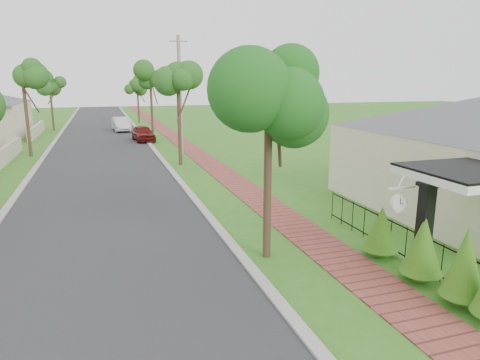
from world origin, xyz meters
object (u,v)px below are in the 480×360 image
near_tree (269,101)px  station_clock (399,202)px  utility_pole (180,95)px  parked_car_red (143,133)px  parked_car_white (121,124)px  porch_post (423,237)px

near_tree → station_clock: 4.19m
utility_pole → parked_car_red: bearing=104.8°
parked_car_red → parked_car_white: parked_car_white is taller
parked_car_white → station_clock: size_ratio=5.45×
utility_pole → station_clock: 20.77m
utility_pole → station_clock: (1.75, -20.60, -2.03)m
parked_car_white → station_clock: station_clock is taller
parked_car_red → porch_post: bearing=-87.0°
parked_car_red → utility_pole: (1.90, -7.20, 3.34)m
porch_post → parked_car_red: (-4.15, 28.20, -0.48)m
parked_car_white → porch_post: bearing=-86.5°
parked_car_white → station_clock: 36.29m
near_tree → utility_pole: utility_pole is taller
parked_car_white → near_tree: bearing=-91.2°
near_tree → utility_pole: bearing=87.1°
porch_post → parked_car_white: (-5.55, 36.32, -0.43)m
parked_car_red → station_clock: bearing=-87.9°
station_clock → near_tree: bearing=142.1°
porch_post → parked_car_red: porch_post is taller
parked_car_white → utility_pole: utility_pole is taller
porch_post → parked_car_red: bearing=98.4°
porch_post → near_tree: (-3.19, 2.50, 3.26)m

